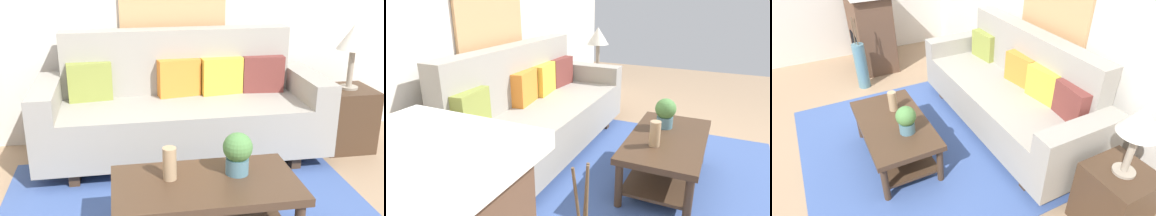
# 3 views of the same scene
# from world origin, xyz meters

# --- Properties ---
(couch) EXTENTS (2.38, 0.84, 1.08)m
(couch) POSITION_xyz_m (0.10, 1.57, 0.43)
(couch) COLOR gray
(couch) RESTS_ON ground_plane
(throw_pillow_olive) EXTENTS (0.37, 0.16, 0.32)m
(throw_pillow_olive) POSITION_xyz_m (-0.66, 1.69, 0.68)
(throw_pillow_olive) COLOR olive
(throw_pillow_olive) RESTS_ON couch
(throw_pillow_orange) EXTENTS (0.37, 0.17, 0.32)m
(throw_pillow_orange) POSITION_xyz_m (0.10, 1.69, 0.68)
(throw_pillow_orange) COLOR orange
(throw_pillow_orange) RESTS_ON couch
(throw_pillow_mustard) EXTENTS (0.37, 0.16, 0.32)m
(throw_pillow_mustard) POSITION_xyz_m (0.47, 1.69, 0.68)
(throw_pillow_mustard) COLOR gold
(throw_pillow_mustard) RESTS_ON couch
(throw_pillow_maroon) EXTENTS (0.37, 0.15, 0.32)m
(throw_pillow_maroon) POSITION_xyz_m (0.85, 1.69, 0.68)
(throw_pillow_maroon) COLOR brown
(throw_pillow_maroon) RESTS_ON couch
(coffee_table) EXTENTS (1.10, 0.60, 0.43)m
(coffee_table) POSITION_xyz_m (0.05, 0.29, 0.31)
(coffee_table) COLOR #422D1E
(coffee_table) RESTS_ON ground_plane
(tabletop_vase) EXTENTS (0.08, 0.08, 0.20)m
(tabletop_vase) POSITION_xyz_m (-0.15, 0.36, 0.53)
(tabletop_vase) COLOR tan
(tabletop_vase) RESTS_ON coffee_table
(potted_plant_tabletop) EXTENTS (0.18, 0.18, 0.26)m
(potted_plant_tabletop) POSITION_xyz_m (0.26, 0.36, 0.57)
(potted_plant_tabletop) COLOR slate
(potted_plant_tabletop) RESTS_ON coffee_table
(side_table) EXTENTS (0.44, 0.44, 0.56)m
(side_table) POSITION_xyz_m (1.58, 1.52, 0.28)
(side_table) COLOR #422D1E
(side_table) RESTS_ON ground_plane
(table_lamp) EXTENTS (0.28, 0.28, 0.57)m
(table_lamp) POSITION_xyz_m (1.58, 1.52, 0.99)
(table_lamp) COLOR gray
(table_lamp) RESTS_ON side_table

